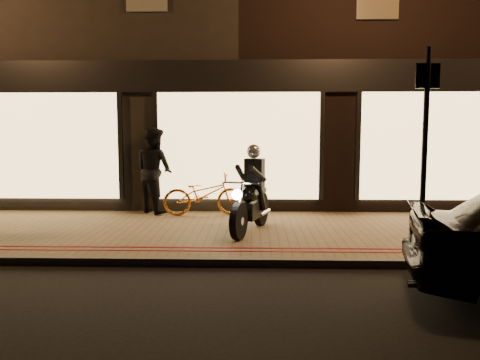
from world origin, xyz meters
The scene contains 9 objects.
ground centered at (0.00, 0.00, 0.00)m, with size 90.00×90.00×0.00m, color black.
sidewalk centered at (0.00, 2.00, 0.06)m, with size 50.00×4.00×0.12m, color #756348.
kerb_stone centered at (0.00, 0.05, 0.06)m, with size 50.00×0.14×0.12m, color #59544C.
red_kerb_lines centered at (0.00, 0.55, 0.12)m, with size 50.00×0.26×0.01m.
building_row centered at (0.00, 8.99, 4.25)m, with size 48.00×10.11×8.50m.
motorcycle centered at (0.31, 1.87, 0.73)m, with size 0.82×1.89×1.59m.
sign_post centered at (2.80, 0.25, 1.80)m, with size 0.35×0.09×3.00m.
bicycle_gold centered at (-0.73, 3.50, 0.58)m, with size 0.61×1.75×0.92m, color #C77423.
person_dark centered at (-1.88, 3.80, 1.07)m, with size 0.93×0.72×1.91m, color black.
Camera 1 is at (0.35, -6.53, 1.95)m, focal length 35.00 mm.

